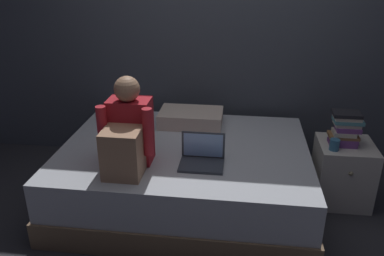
# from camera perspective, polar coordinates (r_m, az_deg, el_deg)

# --- Properties ---
(ground_plane) EXTENTS (8.00, 8.00, 0.00)m
(ground_plane) POSITION_cam_1_polar(r_m,az_deg,el_deg) (3.15, 1.91, -13.73)
(ground_plane) COLOR #2D2D33
(wall_back) EXTENTS (5.60, 0.10, 2.70)m
(wall_back) POSITION_cam_1_polar(r_m,az_deg,el_deg) (3.75, 4.06, 14.90)
(wall_back) COLOR #424751
(wall_back) RESTS_ON ground_plane
(bed) EXTENTS (2.00, 1.50, 0.52)m
(bed) POSITION_cam_1_polar(r_m,az_deg,el_deg) (3.28, -1.01, -6.75)
(bed) COLOR #7A6047
(bed) RESTS_ON ground_plane
(nightstand) EXTENTS (0.44, 0.46, 0.52)m
(nightstand) POSITION_cam_1_polar(r_m,az_deg,el_deg) (3.53, 20.99, -6.02)
(nightstand) COLOR beige
(nightstand) RESTS_ON ground_plane
(person_sitting) EXTENTS (0.39, 0.44, 0.66)m
(person_sitting) POSITION_cam_1_polar(r_m,az_deg,el_deg) (2.79, -9.35, -0.92)
(person_sitting) COLOR #B21E28
(person_sitting) RESTS_ON bed
(laptop) EXTENTS (0.32, 0.23, 0.22)m
(laptop) POSITION_cam_1_polar(r_m,az_deg,el_deg) (2.87, 1.49, -4.21)
(laptop) COLOR #333842
(laptop) RESTS_ON bed
(pillow) EXTENTS (0.56, 0.36, 0.13)m
(pillow) POSITION_cam_1_polar(r_m,az_deg,el_deg) (3.54, -0.16, 1.49)
(pillow) COLOR beige
(pillow) RESTS_ON bed
(book_stack) EXTENTS (0.25, 0.17, 0.28)m
(book_stack) POSITION_cam_1_polar(r_m,az_deg,el_deg) (3.34, 21.40, -0.03)
(book_stack) COLOR #703D84
(book_stack) RESTS_ON nightstand
(mug) EXTENTS (0.08, 0.08, 0.09)m
(mug) POSITION_cam_1_polar(r_m,az_deg,el_deg) (3.26, 19.98, -2.29)
(mug) COLOR teal
(mug) RESTS_ON nightstand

